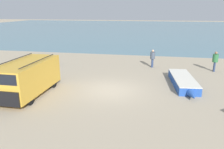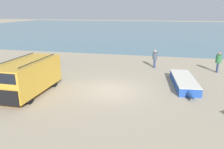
# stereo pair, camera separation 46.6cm
# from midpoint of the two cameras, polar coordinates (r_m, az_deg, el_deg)

# --- Properties ---
(ground_plane) EXTENTS (200.00, 200.00, 0.00)m
(ground_plane) POSITION_cam_midpoint_polar(r_m,az_deg,el_deg) (14.72, 0.43, -4.15)
(ground_plane) COLOR tan
(sea_water) EXTENTS (120.00, 80.00, 0.01)m
(sea_water) POSITION_cam_midpoint_polar(r_m,az_deg,el_deg) (65.72, 10.24, 11.81)
(sea_water) COLOR slate
(sea_water) RESTS_ON ground_plane
(parked_van) EXTENTS (2.15, 4.97, 2.27)m
(parked_van) POSITION_cam_midpoint_polar(r_m,az_deg,el_deg) (14.73, -20.22, -0.33)
(parked_van) COLOR gold
(parked_van) RESTS_ON ground_plane
(fishing_rowboat_0) EXTENTS (1.79, 5.52, 0.59)m
(fishing_rowboat_0) POSITION_cam_midpoint_polar(r_m,az_deg,el_deg) (16.20, 19.18, -2.03)
(fishing_rowboat_0) COLOR #234CA3
(fishing_rowboat_0) RESTS_ON ground_plane
(fishing_rowboat_2) EXTENTS (4.58, 3.71, 0.59)m
(fishing_rowboat_2) POSITION_cam_midpoint_polar(r_m,az_deg,el_deg) (21.78, -18.89, 2.64)
(fishing_rowboat_2) COLOR #2D66AD
(fishing_rowboat_2) RESTS_ON ground_plane
(fisherman_0) EXTENTS (0.46, 0.46, 1.76)m
(fisherman_0) POSITION_cam_midpoint_polar(r_m,az_deg,el_deg) (20.82, 26.62, 3.31)
(fisherman_0) COLOR navy
(fisherman_0) RESTS_ON ground_plane
(fisherman_1) EXTENTS (0.44, 0.44, 1.67)m
(fisherman_1) POSITION_cam_midpoint_polar(r_m,az_deg,el_deg) (20.63, 11.77, 4.46)
(fisherman_1) COLOR navy
(fisherman_1) RESTS_ON ground_plane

